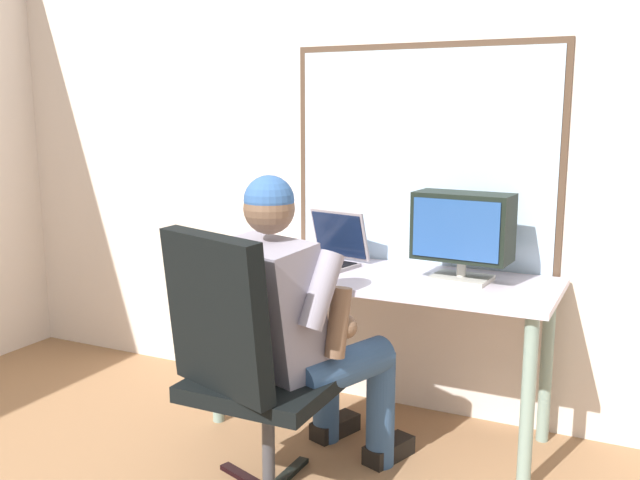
% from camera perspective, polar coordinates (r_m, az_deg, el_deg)
% --- Properties ---
extents(wall_rear, '(4.99, 0.08, 2.60)m').
position_cam_1_polar(wall_rear, '(3.43, 7.22, 7.41)').
color(wall_rear, silver).
rests_on(wall_rear, ground).
extents(desk, '(1.57, 0.61, 0.75)m').
position_cam_1_polar(desk, '(3.20, 4.67, -4.61)').
color(desk, gray).
rests_on(desk, ground).
extents(office_chair, '(0.61, 0.64, 1.07)m').
position_cam_1_polar(office_chair, '(2.61, -6.30, -9.23)').
color(office_chair, black).
rests_on(office_chair, ground).
extents(person_seated, '(0.68, 0.87, 1.25)m').
position_cam_1_polar(person_seated, '(2.78, -1.82, -6.76)').
color(person_seated, '#314F77').
rests_on(person_seated, ground).
extents(crt_monitor, '(0.42, 0.22, 0.38)m').
position_cam_1_polar(crt_monitor, '(3.07, 11.46, 0.91)').
color(crt_monitor, beige).
rests_on(crt_monitor, desk).
extents(laptop, '(0.37, 0.39, 0.25)m').
position_cam_1_polar(laptop, '(3.35, 0.69, -0.89)').
color(laptop, gray).
rests_on(laptop, desk).
extents(wine_glass, '(0.07, 0.07, 0.15)m').
position_cam_1_polar(wine_glass, '(3.29, -5.67, -0.50)').
color(wine_glass, silver).
rests_on(wine_glass, desk).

